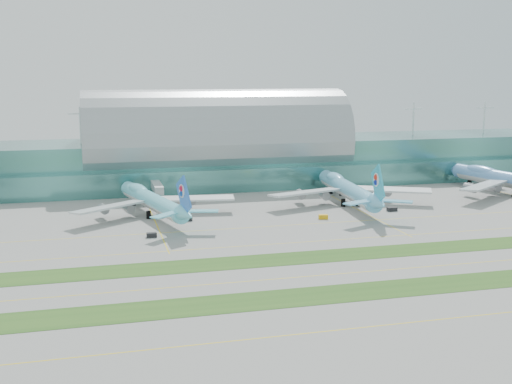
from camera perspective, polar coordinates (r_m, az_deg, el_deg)
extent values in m
plane|color=gray|center=(176.89, 4.44, -6.02)|extent=(700.00, 700.00, 0.00)
cube|color=#3D7A75|center=(298.32, -3.58, 2.73)|extent=(340.00, 42.00, 20.00)
cube|color=#3D7A75|center=(275.78, -2.63, 1.05)|extent=(340.00, 8.00, 10.00)
ellipsoid|color=#9EA5A8|center=(297.14, -3.60, 4.64)|extent=(340.00, 46.20, 16.17)
cylinder|color=white|center=(296.43, -3.61, 6.18)|extent=(0.80, 0.80, 16.00)
cube|color=#B2B7B7|center=(260.42, -8.82, 0.49)|extent=(3.50, 22.00, 3.00)
cylinder|color=black|center=(251.27, -8.58, -0.68)|extent=(1.00, 1.00, 4.00)
cube|color=#B2B7B7|center=(277.59, 6.77, 1.16)|extent=(3.50, 22.00, 3.00)
cylinder|color=black|center=(269.02, 7.52, 0.09)|extent=(1.00, 1.00, 4.00)
cube|color=#B2B7B7|center=(312.32, 19.73, 1.65)|extent=(3.50, 22.00, 3.00)
cylinder|color=black|center=(304.73, 20.73, 0.71)|extent=(1.00, 1.00, 4.00)
cube|color=#2D591E|center=(151.94, 7.87, -8.88)|extent=(420.00, 12.00, 0.08)
cube|color=#2D591E|center=(178.69, 4.24, -5.84)|extent=(420.00, 12.00, 0.08)
cube|color=yellow|center=(134.88, 11.13, -11.56)|extent=(420.00, 0.35, 0.01)
cube|color=yellow|center=(164.30, 6.02, -7.35)|extent=(420.00, 0.35, 0.01)
cube|color=yellow|center=(193.36, 2.73, -4.56)|extent=(420.00, 0.35, 0.01)
cube|color=yellow|center=(213.83, 1.00, -3.08)|extent=(420.00, 0.35, 0.01)
cylinder|color=#6CDAEE|center=(231.45, -9.21, -0.76)|extent=(19.29, 56.19, 5.65)
ellipsoid|color=#6CDAEE|center=(245.92, -10.45, 0.23)|extent=(9.41, 17.97, 4.03)
cone|color=#6CDAEE|center=(259.93, -11.45, 0.40)|extent=(6.59, 5.80, 5.65)
cone|color=#6CDAEE|center=(201.98, -6.21, -2.02)|extent=(7.21, 9.27, 5.37)
cube|color=silver|center=(225.06, -13.00, -1.31)|extent=(26.13, 21.67, 1.11)
cylinder|color=gray|center=(231.17, -12.33, -1.46)|extent=(4.23, 5.62, 3.10)
cube|color=silver|center=(235.65, -5.30, -0.56)|extent=(28.03, 10.54, 1.11)
cylinder|color=gray|center=(238.95, -6.66, -0.90)|extent=(4.23, 5.62, 3.10)
cube|color=blue|center=(202.48, -6.44, -0.33)|extent=(3.46, 11.75, 13.14)
cylinder|color=silver|center=(203.06, -6.54, 0.09)|extent=(1.86, 4.44, 4.38)
cylinder|color=black|center=(252.27, -10.81, -0.85)|extent=(1.64, 1.64, 2.73)
cylinder|color=black|center=(228.06, -9.53, -2.01)|extent=(1.64, 1.64, 2.73)
cylinder|color=black|center=(229.83, -8.24, -1.88)|extent=(1.64, 1.64, 2.73)
cylinder|color=#6AC1EA|center=(251.28, 8.15, 0.25)|extent=(10.76, 61.00, 6.07)
ellipsoid|color=#6AC1EA|center=(266.98, 7.04, 1.25)|extent=(7.18, 18.85, 4.33)
cone|color=#6AC1EA|center=(282.11, 6.11, 1.42)|extent=(6.43, 5.35, 6.07)
cone|color=#6AC1EA|center=(219.33, 10.92, -1.02)|extent=(6.43, 9.23, 5.77)
cube|color=silver|center=(244.64, 4.36, -0.04)|extent=(30.23, 15.89, 1.20)
cylinder|color=gray|center=(251.15, 5.04, -0.25)|extent=(3.74, 5.63, 3.33)
cube|color=silver|center=(255.52, 12.05, 0.21)|extent=(29.59, 19.69, 1.20)
cylinder|color=gray|center=(259.15, 10.69, -0.06)|extent=(3.74, 5.63, 3.33)
cube|color=#30B4D6|center=(220.00, 10.79, 0.66)|extent=(1.58, 12.88, 14.12)
cylinder|color=white|center=(220.67, 10.72, 1.08)|extent=(1.24, 4.75, 4.70)
cylinder|color=black|center=(273.75, 6.64, 0.17)|extent=(1.76, 1.76, 2.94)
cylinder|color=black|center=(247.57, 7.76, -0.95)|extent=(1.76, 1.76, 2.94)
cylinder|color=black|center=(249.39, 9.05, -0.90)|extent=(1.76, 1.76, 2.94)
ellipsoid|color=#68A2E5|center=(299.83, 19.38, 1.81)|extent=(10.02, 20.16, 4.53)
cone|color=#68A2E5|center=(311.56, 17.20, 1.92)|extent=(7.30, 6.36, 6.35)
cube|color=silver|center=(273.43, 19.63, 0.55)|extent=(29.74, 23.71, 1.25)
cylinder|color=gray|center=(280.84, 19.45, 0.36)|extent=(4.61, 6.25, 3.48)
cylinder|color=black|center=(305.18, 18.45, 0.78)|extent=(1.84, 1.84, 3.07)
cube|color=black|center=(202.41, -9.26, -3.79)|extent=(3.15, 1.81, 1.45)
cube|color=black|center=(222.81, -6.09, -2.38)|extent=(3.26, 1.93, 1.54)
cube|color=#E6A50D|center=(225.74, 6.00, -2.21)|extent=(3.56, 2.51, 1.56)
cube|color=black|center=(242.58, 12.00, -1.50)|extent=(3.70, 1.98, 1.46)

